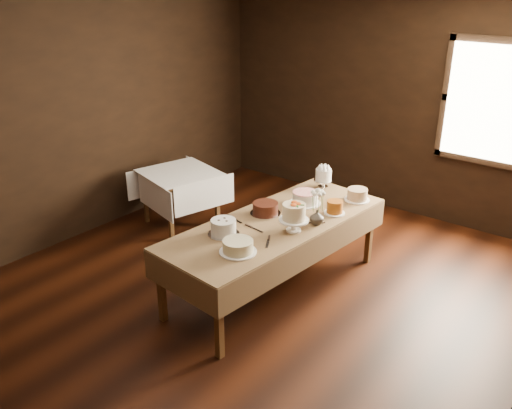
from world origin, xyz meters
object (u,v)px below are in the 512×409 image
object	(u,v)px
cake_meringue	(323,179)
cake_caramel	(335,208)
cake_speckled	(357,195)
cake_swirl	(223,228)
cake_server_e	(237,221)
cake_server_a	(257,230)
cake_cream	(238,247)
side_table	(180,178)
cake_lattice	(305,198)
flower_vase	(317,217)
cake_flowers	(294,219)
display_table	(275,227)
cake_server_b	(267,244)
cake_server_d	(318,223)
cake_server_c	(294,212)
cake_chocolate	(265,209)

from	to	relation	value
cake_meringue	cake_caramel	size ratio (longest dim) A/B	1.08
cake_speckled	cake_swirl	size ratio (longest dim) A/B	0.91
cake_meringue	cake_server_e	bearing A→B (deg)	-98.63
cake_caramel	cake_server_a	size ratio (longest dim) A/B	0.88
cake_cream	cake_server_e	distance (m)	0.64
cake_swirl	cake_server_a	bearing A→B (deg)	54.19
cake_speckled	cake_swirl	world-z (taller)	cake_swirl
side_table	cake_lattice	xyz separation A→B (m)	(1.82, 0.04, 0.18)
side_table	cake_server_e	distance (m)	1.70
cake_cream	cake_server_a	size ratio (longest dim) A/B	1.56
side_table	flower_vase	distance (m)	2.21
flower_vase	cake_flowers	bearing A→B (deg)	-107.83
display_table	cake_server_e	size ratio (longest dim) A/B	10.41
cake_meringue	cake_server_b	xyz separation A→B (m)	(0.34, -1.48, -0.10)
cake_caramel	cake_server_d	world-z (taller)	cake_caramel
cake_server_d	cake_server_e	size ratio (longest dim) A/B	1.00
cake_swirl	cake_cream	size ratio (longest dim) A/B	0.79
display_table	cake_server_c	size ratio (longest dim) A/B	10.41
cake_caramel	cake_server_e	size ratio (longest dim) A/B	0.88
cake_swirl	cake_caramel	bearing A→B (deg)	61.81
cake_server_a	cake_swirl	bearing A→B (deg)	-118.26
side_table	cake_server_b	bearing A→B (deg)	-24.45
cake_flowers	flower_vase	xyz separation A→B (m)	(0.09, 0.27, -0.05)
cake_server_c	flower_vase	bearing A→B (deg)	-88.82
display_table	side_table	xyz separation A→B (m)	(-1.84, 0.51, -0.07)
display_table	cake_flowers	world-z (taller)	cake_flowers
cake_server_b	flower_vase	world-z (taller)	flower_vase
cake_server_e	cake_swirl	bearing A→B (deg)	-57.60
cake_flowers	cake_meringue	bearing A→B (deg)	108.19
cake_meringue	cake_caramel	distance (m)	0.71
display_table	side_table	size ratio (longest dim) A/B	2.43
side_table	cake_caramel	xyz separation A→B (m)	(2.19, 0.01, 0.19)
cake_server_a	flower_vase	world-z (taller)	flower_vase
cake_speckled	cake_server_e	world-z (taller)	cake_speckled
cake_swirl	cake_server_d	distance (m)	0.93
cake_caramel	cake_flowers	xyz separation A→B (m)	(-0.10, -0.59, 0.06)
cake_speckled	cake_swirl	bearing A→B (deg)	-111.05
cake_chocolate	cake_server_e	size ratio (longest dim) A/B	1.49
cake_flowers	cake_server_d	xyz separation A→B (m)	(0.08, 0.29, -0.12)
cake_lattice	cake_meringue	bearing A→B (deg)	100.22
cake_chocolate	cake_server_c	size ratio (longest dim) A/B	1.49
side_table	cake_meringue	xyz separation A→B (m)	(1.73, 0.54, 0.23)
display_table	flower_vase	size ratio (longest dim) A/B	17.37
cake_lattice	cake_cream	xyz separation A→B (m)	(0.13, -1.26, -0.00)
side_table	cake_speckled	world-z (taller)	cake_speckled
cake_chocolate	cake_server_c	distance (m)	0.30
side_table	cake_lattice	distance (m)	1.83
cake_server_b	cake_server_d	distance (m)	0.66
cake_chocolate	cake_server_a	size ratio (longest dim) A/B	1.49
cake_server_a	cake_server_e	distance (m)	0.29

